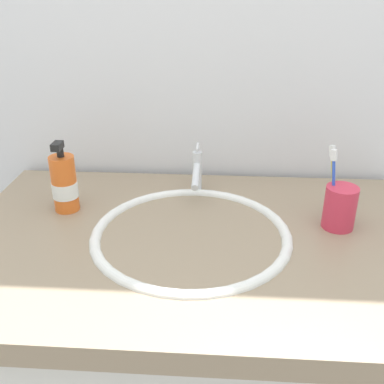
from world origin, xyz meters
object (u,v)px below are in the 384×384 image
faucet (197,172)px  toothbrush_cup (340,207)px  toothbrush_blue (334,182)px  toothbrush_yellow (333,179)px  soap_dispenser (64,184)px

faucet → toothbrush_cup: faucet is taller
toothbrush_cup → toothbrush_blue: (-0.02, 0.01, 0.05)m
toothbrush_cup → toothbrush_yellow: toothbrush_yellow is taller
toothbrush_cup → toothbrush_yellow: bearing=116.2°
faucet → toothbrush_cup: 0.36m
faucet → toothbrush_yellow: (0.31, -0.12, 0.04)m
faucet → toothbrush_blue: size_ratio=0.81×
faucet → toothbrush_cup: (0.33, -0.15, -0.01)m
toothbrush_yellow → toothbrush_blue: bearing=-100.6°
toothbrush_cup → toothbrush_yellow: size_ratio=0.57×
faucet → soap_dispenser: 0.33m
faucet → toothbrush_yellow: 0.34m
faucet → toothbrush_cup: bearing=-25.1°
toothbrush_cup → toothbrush_yellow: (-0.02, 0.03, 0.05)m
toothbrush_blue → soap_dispenser: 0.62m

